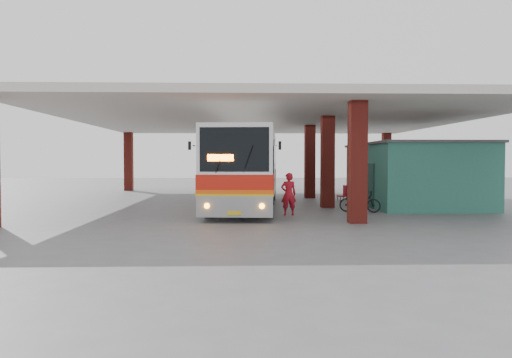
{
  "coord_description": "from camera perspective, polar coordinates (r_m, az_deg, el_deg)",
  "views": [
    {
      "loc": [
        -1.21,
        -20.64,
        2.22
      ],
      "look_at": [
        -0.52,
        0.0,
        1.47
      ],
      "focal_mm": 35.0,
      "sensor_mm": 36.0,
      "label": 1
    }
  ],
  "objects": [
    {
      "name": "ground",
      "position": [
        20.8,
        1.43,
        -4.05
      ],
      "size": [
        90.0,
        90.0,
        0.0
      ],
      "primitive_type": "plane",
      "color": "#515154",
      "rests_on": "ground"
    },
    {
      "name": "brick_columns",
      "position": [
        25.78,
        3.95,
        1.98
      ],
      "size": [
        20.1,
        21.6,
        4.35
      ],
      "color": "maroon",
      "rests_on": "ground"
    },
    {
      "name": "canopy_roof",
      "position": [
        27.29,
        1.69,
        6.87
      ],
      "size": [
        21.0,
        23.0,
        0.3
      ],
      "primitive_type": "cube",
      "color": "beige",
      "rests_on": "brick_columns"
    },
    {
      "name": "shop_building",
      "position": [
        26.14,
        17.52,
        0.54
      ],
      "size": [
        5.2,
        8.2,
        3.11
      ],
      "color": "#2C7063",
      "rests_on": "ground"
    },
    {
      "name": "coach_bus",
      "position": [
        24.03,
        -1.1,
        1.31
      ],
      "size": [
        3.79,
        13.28,
        3.82
      ],
      "rotation": [
        0.0,
        0.0,
        -0.08
      ],
      "color": "white",
      "rests_on": "ground"
    },
    {
      "name": "motorcycle",
      "position": [
        22.0,
        11.79,
        -2.54
      ],
      "size": [
        1.88,
        1.24,
        0.93
      ],
      "primitive_type": "imported",
      "rotation": [
        0.0,
        0.0,
        1.19
      ],
      "color": "black",
      "rests_on": "ground"
    },
    {
      "name": "pedestrian",
      "position": [
        20.34,
        3.74,
        -1.73
      ],
      "size": [
        0.67,
        0.48,
        1.74
      ],
      "primitive_type": "imported",
      "rotation": [
        0.0,
        0.0,
        3.25
      ],
      "color": "red",
      "rests_on": "ground"
    },
    {
      "name": "red_chair",
      "position": [
        28.48,
        9.98,
        -1.63
      ],
      "size": [
        0.54,
        0.54,
        0.85
      ],
      "rotation": [
        0.0,
        0.0,
        0.24
      ],
      "color": "red",
      "rests_on": "ground"
    }
  ]
}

